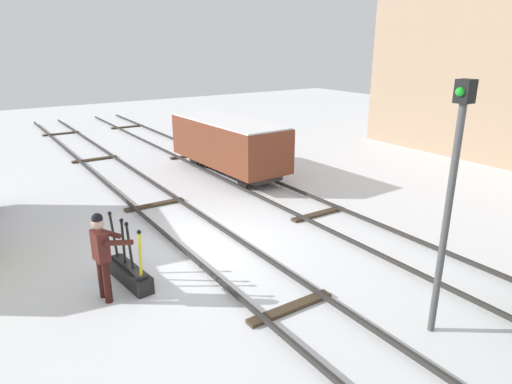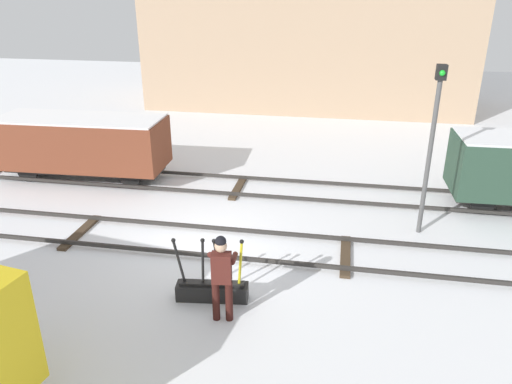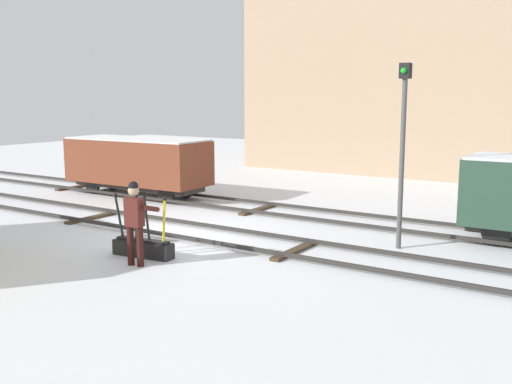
% 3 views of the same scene
% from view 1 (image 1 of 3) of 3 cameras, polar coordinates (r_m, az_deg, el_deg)
% --- Properties ---
extents(ground_plane, '(60.00, 60.00, 0.00)m').
position_cam_1_polar(ground_plane, '(11.72, -6.31, -6.74)').
color(ground_plane, white).
extents(track_main_line, '(44.00, 1.94, 0.18)m').
position_cam_1_polar(track_main_line, '(11.67, -6.33, -6.27)').
color(track_main_line, '#2D2B28').
rests_on(track_main_line, ground_plane).
extents(track_siding_near, '(44.00, 1.94, 0.18)m').
position_cam_1_polar(track_siding_near, '(13.68, 7.95, -2.51)').
color(track_siding_near, '#2D2B28').
rests_on(track_siding_near, ground_plane).
extents(switch_lever_frame, '(1.58, 0.54, 1.45)m').
position_cam_1_polar(switch_lever_frame, '(10.23, -15.75, -9.76)').
color(switch_lever_frame, black).
rests_on(switch_lever_frame, ground_plane).
extents(rail_worker, '(0.59, 0.75, 1.87)m').
position_cam_1_polar(rail_worker, '(9.40, -18.91, -7.10)').
color(rail_worker, '#351511').
rests_on(rail_worker, ground_plane).
extents(signal_post, '(0.24, 0.32, 4.45)m').
position_cam_1_polar(signal_post, '(7.98, 23.48, 0.19)').
color(signal_post, '#4C4C4C').
rests_on(signal_post, ground_plane).
extents(freight_car_far_end, '(5.66, 2.19, 2.15)m').
position_cam_1_polar(freight_car_far_end, '(17.53, -3.56, 6.22)').
color(freight_car_far_end, '#2D2B28').
rests_on(freight_car_far_end, ground_plane).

